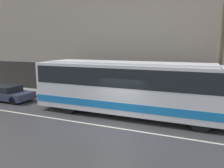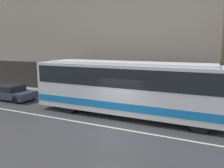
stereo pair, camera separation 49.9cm
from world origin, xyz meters
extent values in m
plane|color=#38383A|center=(0.00, 0.00, 0.00)|extent=(60.00, 60.00, 0.00)
cube|color=gray|center=(0.00, 5.16, 0.09)|extent=(60.00, 2.32, 0.17)
cube|color=gray|center=(0.00, 6.47, 5.58)|extent=(60.00, 0.30, 11.16)
cube|color=#2D2B28|center=(0.00, 6.30, 1.39)|extent=(60.00, 0.06, 2.79)
cube|color=beige|center=(0.00, 0.00, 0.00)|extent=(54.00, 0.14, 0.01)
cube|color=silver|center=(-0.14, 2.28, 1.81)|extent=(11.96, 2.52, 2.91)
cube|color=#1972BF|center=(-0.14, 2.28, 0.90)|extent=(11.90, 2.54, 0.45)
cube|color=black|center=(-0.14, 2.28, 2.53)|extent=(11.60, 2.54, 1.11)
cube|color=silver|center=(-0.14, 2.28, 3.32)|extent=(10.16, 2.14, 0.12)
cylinder|color=black|center=(4.24, 1.19, 0.54)|extent=(1.09, 0.28, 1.09)
cylinder|color=black|center=(4.24, 3.38, 0.54)|extent=(1.09, 0.28, 1.09)
cylinder|color=black|center=(-3.71, 1.19, 0.54)|extent=(1.09, 0.28, 1.09)
cylinder|color=black|center=(-3.71, 3.38, 0.54)|extent=(1.09, 0.28, 1.09)
cube|color=#2D334C|center=(-10.36, 2.28, 0.45)|extent=(4.33, 1.87, 0.56)
cube|color=black|center=(-10.47, 2.28, 0.96)|extent=(2.08, 1.68, 0.46)
cylinder|color=black|center=(-8.85, 1.45, 0.31)|extent=(0.62, 0.20, 0.62)
cylinder|color=black|center=(-8.85, 3.12, 0.31)|extent=(0.62, 0.20, 0.62)
cylinder|color=black|center=(-11.87, 3.12, 0.31)|extent=(0.62, 0.20, 0.62)
cylinder|color=brown|center=(5.05, 4.47, 3.48)|extent=(0.32, 0.32, 6.62)
camera|label=1|loc=(4.19, -10.32, 4.32)|focal=35.00mm
camera|label=2|loc=(4.65, -10.12, 4.32)|focal=35.00mm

